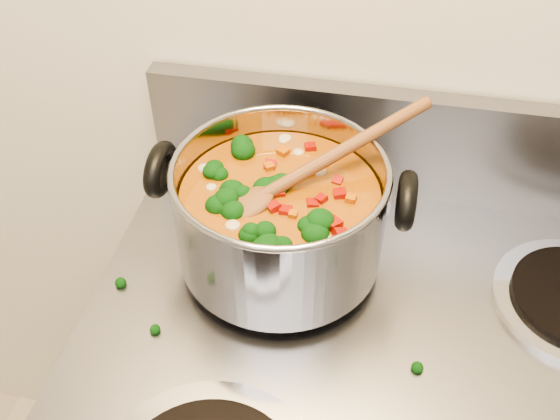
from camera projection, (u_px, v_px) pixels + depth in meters
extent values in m
cube|color=gray|center=(433.00, 149.00, 0.84)|extent=(0.78, 0.03, 0.16)
cylinder|color=#A5A5AD|center=(274.00, 256.00, 0.80)|extent=(0.20, 0.20, 0.01)
cylinder|color=black|center=(274.00, 252.00, 0.80)|extent=(0.15, 0.15, 0.01)
cylinder|color=#97979F|center=(280.00, 213.00, 0.74)|extent=(0.25, 0.25, 0.13)
torus|color=#97979F|center=(280.00, 170.00, 0.70)|extent=(0.25, 0.25, 0.01)
cylinder|color=#984A0D|center=(280.00, 223.00, 0.75)|extent=(0.23, 0.23, 0.10)
torus|color=black|center=(161.00, 169.00, 0.73)|extent=(0.02, 0.08, 0.08)
torus|color=black|center=(406.00, 200.00, 0.69)|extent=(0.02, 0.08, 0.08)
ellipsoid|color=black|center=(280.00, 152.00, 0.77)|extent=(0.04, 0.04, 0.03)
ellipsoid|color=black|center=(219.00, 178.00, 0.74)|extent=(0.04, 0.04, 0.03)
ellipsoid|color=black|center=(232.00, 219.00, 0.69)|extent=(0.04, 0.04, 0.03)
ellipsoid|color=black|center=(223.00, 243.00, 0.66)|extent=(0.04, 0.04, 0.03)
ellipsoid|color=black|center=(329.00, 204.00, 0.71)|extent=(0.04, 0.04, 0.03)
ellipsoid|color=black|center=(208.00, 204.00, 0.70)|extent=(0.04, 0.04, 0.03)
ellipsoid|color=black|center=(239.00, 182.00, 0.73)|extent=(0.04, 0.04, 0.03)
ellipsoid|color=black|center=(238.00, 212.00, 0.70)|extent=(0.04, 0.04, 0.03)
ellipsoid|color=black|center=(296.00, 140.00, 0.79)|extent=(0.04, 0.04, 0.03)
ellipsoid|color=#951E05|center=(270.00, 214.00, 0.69)|extent=(0.01, 0.01, 0.01)
ellipsoid|color=#951E05|center=(237.00, 180.00, 0.74)|extent=(0.01, 0.01, 0.01)
ellipsoid|color=#951E05|center=(303.00, 227.00, 0.68)|extent=(0.01, 0.01, 0.01)
ellipsoid|color=#951E05|center=(270.00, 221.00, 0.68)|extent=(0.01, 0.01, 0.01)
ellipsoid|color=#951E05|center=(286.00, 141.00, 0.79)|extent=(0.01, 0.01, 0.01)
ellipsoid|color=#951E05|center=(285.00, 148.00, 0.78)|extent=(0.01, 0.01, 0.01)
ellipsoid|color=#951E05|center=(263.00, 240.00, 0.66)|extent=(0.01, 0.01, 0.01)
ellipsoid|color=#951E05|center=(331.00, 200.00, 0.71)|extent=(0.01, 0.01, 0.01)
ellipsoid|color=#951E05|center=(268.00, 160.00, 0.76)|extent=(0.01, 0.01, 0.01)
ellipsoid|color=#951E05|center=(313.00, 164.00, 0.76)|extent=(0.01, 0.01, 0.01)
ellipsoid|color=#951E05|center=(208.00, 202.00, 0.71)|extent=(0.01, 0.01, 0.01)
ellipsoid|color=#951E05|center=(197.00, 204.00, 0.70)|extent=(0.01, 0.01, 0.01)
ellipsoid|color=#951E05|center=(359.00, 197.00, 0.71)|extent=(0.01, 0.01, 0.01)
ellipsoid|color=#A04C08|center=(223.00, 240.00, 0.66)|extent=(0.01, 0.01, 0.01)
ellipsoid|color=#A04C08|center=(349.00, 211.00, 0.70)|extent=(0.01, 0.01, 0.01)
ellipsoid|color=#A04C08|center=(290.00, 215.00, 0.69)|extent=(0.01, 0.01, 0.01)
ellipsoid|color=#A04C08|center=(340.00, 212.00, 0.70)|extent=(0.01, 0.01, 0.01)
ellipsoid|color=#A04C08|center=(302.00, 242.00, 0.66)|extent=(0.01, 0.01, 0.01)
ellipsoid|color=#A04C08|center=(277.00, 191.00, 0.72)|extent=(0.01, 0.01, 0.01)
ellipsoid|color=#A04C08|center=(315.00, 168.00, 0.75)|extent=(0.01, 0.01, 0.01)
ellipsoid|color=#A04C08|center=(350.00, 225.00, 0.68)|extent=(0.01, 0.01, 0.01)
ellipsoid|color=#A04C08|center=(214.00, 201.00, 0.71)|extent=(0.01, 0.01, 0.01)
ellipsoid|color=tan|center=(248.00, 201.00, 0.71)|extent=(0.02, 0.02, 0.01)
ellipsoid|color=tan|center=(203.00, 215.00, 0.69)|extent=(0.02, 0.02, 0.01)
ellipsoid|color=tan|center=(315.00, 199.00, 0.71)|extent=(0.02, 0.02, 0.01)
ellipsoid|color=tan|center=(250.00, 184.00, 0.73)|extent=(0.02, 0.02, 0.01)
ellipsoid|color=tan|center=(302.00, 164.00, 0.76)|extent=(0.02, 0.02, 0.01)
ellipsoid|color=tan|center=(297.00, 153.00, 0.77)|extent=(0.02, 0.02, 0.01)
ellipsoid|color=tan|center=(302.00, 223.00, 0.68)|extent=(0.02, 0.02, 0.01)
ellipsoid|color=tan|center=(297.00, 231.00, 0.67)|extent=(0.02, 0.02, 0.01)
ellipsoid|color=tan|center=(341.00, 211.00, 0.70)|extent=(0.02, 0.02, 0.01)
ellipsoid|color=brown|center=(245.00, 206.00, 0.71)|extent=(0.09, 0.08, 0.04)
cylinder|color=brown|center=(339.00, 152.00, 0.73)|extent=(0.20, 0.17, 0.08)
ellipsoid|color=black|center=(390.00, 317.00, 0.73)|extent=(0.01, 0.01, 0.01)
ellipsoid|color=black|center=(157.00, 288.00, 0.76)|extent=(0.01, 0.01, 0.01)
ellipsoid|color=black|center=(365.00, 212.00, 0.86)|extent=(0.01, 0.01, 0.01)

